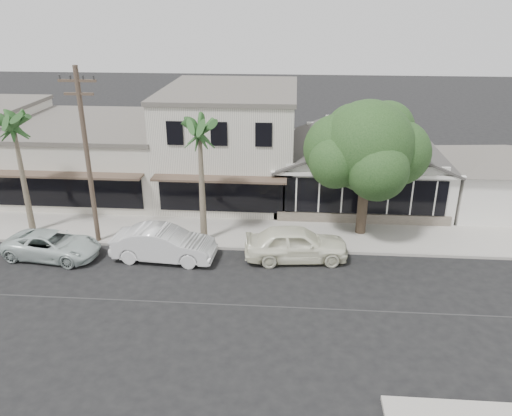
# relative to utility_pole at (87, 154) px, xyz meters

# --- Properties ---
(ground) EXTENTS (140.00, 140.00, 0.00)m
(ground) POSITION_rel_utility_pole_xyz_m (9.00, -5.20, -4.79)
(ground) COLOR black
(ground) RESTS_ON ground
(sidewalk_north) EXTENTS (90.00, 3.50, 0.15)m
(sidewalk_north) POSITION_rel_utility_pole_xyz_m (1.00, 1.55, -4.71)
(sidewalk_north) COLOR #9E9991
(sidewalk_north) RESTS_ON ground
(corner_shop) EXTENTS (10.40, 8.60, 5.10)m
(corner_shop) POSITION_rel_utility_pole_xyz_m (14.00, 7.27, -2.17)
(corner_shop) COLOR white
(corner_shop) RESTS_ON ground
(side_cottage) EXTENTS (6.00, 6.00, 3.00)m
(side_cottage) POSITION_rel_utility_pole_xyz_m (22.20, 6.30, -3.29)
(side_cottage) COLOR white
(side_cottage) RESTS_ON ground
(row_building_near) EXTENTS (8.00, 10.00, 6.50)m
(row_building_near) POSITION_rel_utility_pole_xyz_m (6.00, 8.30, -1.54)
(row_building_near) COLOR silver
(row_building_near) RESTS_ON ground
(row_building_midnear) EXTENTS (10.00, 10.00, 4.20)m
(row_building_midnear) POSITION_rel_utility_pole_xyz_m (-3.00, 8.30, -2.69)
(row_building_midnear) COLOR beige
(row_building_midnear) RESTS_ON ground
(utility_pole) EXTENTS (1.80, 0.24, 9.00)m
(utility_pole) POSITION_rel_utility_pole_xyz_m (0.00, 0.00, 0.00)
(utility_pole) COLOR brown
(utility_pole) RESTS_ON ground
(car_0) EXTENTS (5.16, 2.51, 1.70)m
(car_0) POSITION_rel_utility_pole_xyz_m (10.27, -0.99, -3.94)
(car_0) COLOR white
(car_0) RESTS_ON ground
(car_1) EXTENTS (5.09, 2.08, 1.64)m
(car_1) POSITION_rel_utility_pole_xyz_m (3.88, -1.48, -3.97)
(car_1) COLOR silver
(car_1) RESTS_ON ground
(car_2) EXTENTS (4.88, 2.69, 1.29)m
(car_2) POSITION_rel_utility_pole_xyz_m (-1.62, -1.69, -4.14)
(car_2) COLOR silver
(car_2) RESTS_ON ground
(shade_tree) EXTENTS (6.54, 5.91, 7.25)m
(shade_tree) POSITION_rel_utility_pole_xyz_m (13.67, 2.26, -0.01)
(shade_tree) COLOR #4A3B2D
(shade_tree) RESTS_ON ground
(palm_east) EXTENTS (3.13, 3.13, 7.04)m
(palm_east) POSITION_rel_utility_pole_xyz_m (5.50, 0.44, 1.18)
(palm_east) COLOR #726651
(palm_east) RESTS_ON ground
(palm_mid) EXTENTS (2.37, 2.37, 7.03)m
(palm_mid) POSITION_rel_utility_pole_xyz_m (-3.96, 0.81, 1.20)
(palm_mid) COLOR #726651
(palm_mid) RESTS_ON ground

